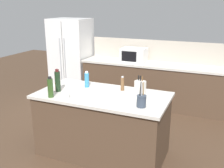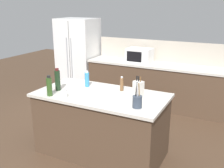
{
  "view_description": "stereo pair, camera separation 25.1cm",
  "coord_description": "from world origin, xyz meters",
  "views": [
    {
      "loc": [
        1.5,
        -3.17,
        2.18
      ],
      "look_at": [
        0.0,
        0.35,
        0.99
      ],
      "focal_mm": 42.0,
      "sensor_mm": 36.0,
      "label": 1
    },
    {
      "loc": [
        1.72,
        -3.07,
        2.18
      ],
      "look_at": [
        0.0,
        0.35,
        0.99
      ],
      "focal_mm": 42.0,
      "sensor_mm": 36.0,
      "label": 2
    }
  ],
  "objects": [
    {
      "name": "ground_plane",
      "position": [
        0.0,
        0.0,
        0.0
      ],
      "size": [
        14.0,
        14.0,
        0.0
      ],
      "primitive_type": "plane",
      "color": "#473323"
    },
    {
      "name": "back_counter_run",
      "position": [
        0.3,
        2.2,
        0.47
      ],
      "size": [
        3.39,
        0.66,
        0.94
      ],
      "color": "#4C3828",
      "rests_on": "ground_plane"
    },
    {
      "name": "wall_backsplash",
      "position": [
        0.3,
        2.52,
        1.17
      ],
      "size": [
        3.35,
        0.03,
        0.46
      ],
      "primitive_type": "cube",
      "color": "#B2A899",
      "rests_on": "back_counter_run"
    },
    {
      "name": "kitchen_island",
      "position": [
        0.0,
        0.0,
        0.47
      ],
      "size": [
        1.88,
        0.97,
        0.94
      ],
      "color": "#4C3828",
      "rests_on": "ground_plane"
    },
    {
      "name": "refrigerator",
      "position": [
        -1.89,
        2.25,
        0.92
      ],
      "size": [
        0.91,
        0.75,
        1.83
      ],
      "color": "white",
      "rests_on": "ground_plane"
    },
    {
      "name": "microwave",
      "position": [
        -0.27,
        2.2,
        1.09
      ],
      "size": [
        0.53,
        0.39,
        0.31
      ],
      "color": "white",
      "rests_on": "back_counter_run"
    },
    {
      "name": "knife_block",
      "position": [
        0.51,
        0.14,
        1.05
      ],
      "size": [
        0.16,
        0.14,
        0.29
      ],
      "rotation": [
        0.0,
        0.0,
        -0.34
      ],
      "color": "beige",
      "rests_on": "kitchen_island"
    },
    {
      "name": "utensil_crock",
      "position": [
        0.65,
        -0.24,
        1.02
      ],
      "size": [
        0.12,
        0.12,
        0.32
      ],
      "color": "#333D4C",
      "rests_on": "kitchen_island"
    },
    {
      "name": "dish_soap_bottle",
      "position": [
        -0.36,
        0.21,
        1.06
      ],
      "size": [
        0.07,
        0.07,
        0.25
      ],
      "color": "#3384BC",
      "rests_on": "kitchen_island"
    },
    {
      "name": "olive_oil_bottle",
      "position": [
        -0.6,
        -0.39,
        1.08
      ],
      "size": [
        0.08,
        0.08,
        0.29
      ],
      "color": "#2D4C1E",
      "rests_on": "kitchen_island"
    },
    {
      "name": "salt_shaker",
      "position": [
        -0.36,
        -0.34,
        1.0
      ],
      "size": [
        0.05,
        0.05,
        0.12
      ],
      "color": "silver",
      "rests_on": "kitchen_island"
    },
    {
      "name": "spice_jar_paprika",
      "position": [
        -0.73,
        -0.05,
        0.99
      ],
      "size": [
        0.05,
        0.05,
        0.11
      ],
      "color": "#B73D1E",
      "rests_on": "kitchen_island"
    },
    {
      "name": "pepper_grinder",
      "position": [
        0.2,
        0.27,
        1.04
      ],
      "size": [
        0.05,
        0.05,
        0.22
      ],
      "color": "brown",
      "rests_on": "kitchen_island"
    },
    {
      "name": "wine_bottle",
      "position": [
        -0.65,
        -0.14,
        1.1
      ],
      "size": [
        0.08,
        0.08,
        0.33
      ],
      "color": "black",
      "rests_on": "kitchen_island"
    }
  ]
}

